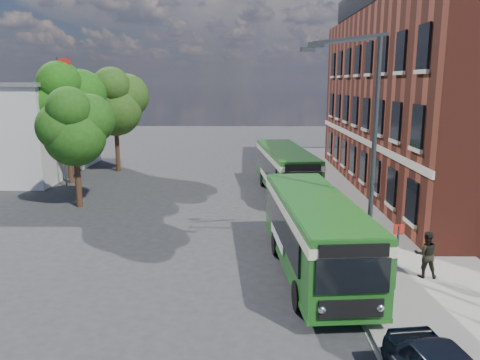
{
  "coord_description": "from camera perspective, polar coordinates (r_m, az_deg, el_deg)",
  "views": [
    {
      "loc": [
        0.33,
        -19.6,
        7.3
      ],
      "look_at": [
        0.05,
        4.77,
        2.2
      ],
      "focal_mm": 35.0,
      "sensor_mm": 36.0,
      "label": 1
    }
  ],
  "objects": [
    {
      "name": "pavement",
      "position": [
        29.3,
        13.82,
        -2.81
      ],
      "size": [
        6.0,
        48.0,
        0.15
      ],
      "primitive_type": "cube",
      "color": "gray",
      "rests_on": "ground"
    },
    {
      "name": "pedestrian_a",
      "position": [
        18.6,
        14.94,
        -8.44
      ],
      "size": [
        0.73,
        0.67,
        1.67
      ],
      "primitive_type": "imported",
      "rotation": [
        0.0,
        0.0,
        3.74
      ],
      "color": "black",
      "rests_on": "pavement"
    },
    {
      "name": "street_lamp",
      "position": [
        18.34,
        14.92,
        3.56
      ],
      "size": [
        2.96,
        2.38,
        9.0
      ],
      "color": "#3C3E41",
      "rests_on": "ground"
    },
    {
      "name": "bus_front",
      "position": [
        18.25,
        9.05,
        -5.77
      ],
      "size": [
        3.32,
        10.0,
        3.02
      ],
      "color": "#1D5D1B",
      "rests_on": "ground"
    },
    {
      "name": "tree_right",
      "position": [
        39.8,
        -14.95,
        9.23
      ],
      "size": [
        5.04,
        4.79,
        8.51
      ],
      "color": "#3C2416",
      "rests_on": "ground"
    },
    {
      "name": "flagpole",
      "position": [
        35.09,
        -20.87,
        7.2
      ],
      "size": [
        0.95,
        0.1,
        9.0
      ],
      "color": "#3C3E41",
      "rests_on": "ground"
    },
    {
      "name": "bus_rear",
      "position": [
        31.1,
        5.55,
        1.64
      ],
      "size": [
        3.59,
        10.82,
        3.02
      ],
      "color": "#1E5F18",
      "rests_on": "ground"
    },
    {
      "name": "bus_stop_sign",
      "position": [
        17.28,
        18.6,
        -8.41
      ],
      "size": [
        0.35,
        0.08,
        2.52
      ],
      "color": "#3C3E41",
      "rests_on": "ground"
    },
    {
      "name": "kerb_line",
      "position": [
        28.78,
        7.88,
        -2.98
      ],
      "size": [
        0.12,
        48.0,
        0.01
      ],
      "primitive_type": "cube",
      "color": "beige",
      "rests_on": "ground"
    },
    {
      "name": "tree_mid",
      "position": [
        36.04,
        -20.44,
        8.95
      ],
      "size": [
        5.19,
        4.94,
        8.77
      ],
      "color": "#3C2416",
      "rests_on": "ground"
    },
    {
      "name": "ground",
      "position": [
        20.92,
        -0.28,
        -8.61
      ],
      "size": [
        120.0,
        120.0,
        0.0
      ],
      "primitive_type": "plane",
      "color": "#2C2C2F",
      "rests_on": "ground"
    },
    {
      "name": "white_building",
      "position": [
        41.98,
        -25.36,
        5.72
      ],
      "size": [
        9.4,
        13.4,
        7.3
      ],
      "color": "silver",
      "rests_on": "ground"
    },
    {
      "name": "tree_left",
      "position": [
        28.8,
        -19.48,
        6.19
      ],
      "size": [
        4.2,
        3.99,
        7.09
      ],
      "color": "#3C2416",
      "rests_on": "ground"
    },
    {
      "name": "pedestrian_b",
      "position": [
        18.9,
        21.73,
        -8.4
      ],
      "size": [
        0.97,
        0.82,
        1.78
      ],
      "primitive_type": "imported",
      "rotation": [
        0.0,
        0.0,
        2.96
      ],
      "color": "black",
      "rests_on": "pavement"
    },
    {
      "name": "brick_office",
      "position": [
        34.43,
        24.46,
        10.23
      ],
      "size": [
        12.1,
        26.0,
        14.2
      ],
      "color": "maroon",
      "rests_on": "ground"
    }
  ]
}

